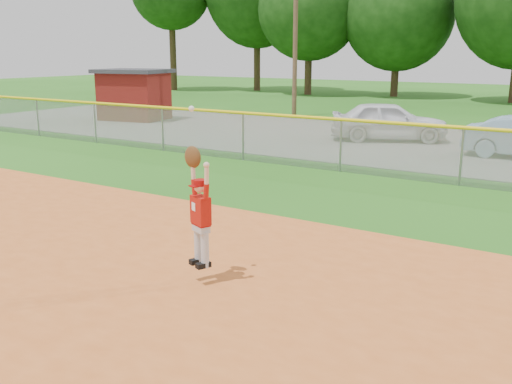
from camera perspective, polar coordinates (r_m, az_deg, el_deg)
ground at (r=8.81m, az=-19.53°, el=-9.43°), size 120.00×120.00×0.00m
parking_strip at (r=22.14m, az=14.73°, el=4.72°), size 44.00×10.00×0.03m
car_white_a at (r=22.58m, az=13.13°, el=6.94°), size 4.73×3.44×1.50m
utility_shed at (r=29.49m, az=-12.09°, el=9.53°), size 3.77×3.17×2.52m
outfield_fence at (r=16.44m, az=8.48°, el=5.04°), size 40.06×0.10×1.55m
power_lines at (r=27.48m, az=21.39°, el=15.71°), size 19.40×0.24×9.00m
ballplayer at (r=8.27m, az=-5.68°, el=-1.59°), size 0.57×0.38×2.32m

